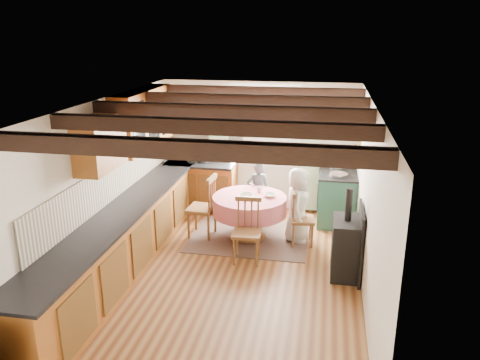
% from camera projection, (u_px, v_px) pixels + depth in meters
% --- Properties ---
extents(floor, '(3.60, 5.50, 0.00)m').
position_uv_depth(floor, '(230.00, 275.00, 6.69)').
color(floor, olive).
rests_on(floor, ground).
extents(ceiling, '(3.60, 5.50, 0.00)m').
position_uv_depth(ceiling, '(228.00, 104.00, 5.96)').
color(ceiling, white).
rests_on(ceiling, ground).
extents(wall_back, '(3.60, 0.00, 2.40)m').
position_uv_depth(wall_back, '(259.00, 146.00, 8.90)').
color(wall_back, silver).
rests_on(wall_back, ground).
extents(wall_front, '(3.60, 0.00, 2.40)m').
position_uv_depth(wall_front, '(158.00, 308.00, 3.75)').
color(wall_front, silver).
rests_on(wall_front, ground).
extents(wall_left, '(0.00, 5.50, 2.40)m').
position_uv_depth(wall_left, '(103.00, 187.00, 6.64)').
color(wall_left, silver).
rests_on(wall_left, ground).
extents(wall_right, '(0.00, 5.50, 2.40)m').
position_uv_depth(wall_right, '(368.00, 203.00, 6.01)').
color(wall_right, silver).
rests_on(wall_right, ground).
extents(beam_a, '(3.60, 0.16, 0.16)m').
position_uv_depth(beam_a, '(181.00, 149.00, 4.12)').
color(beam_a, black).
rests_on(beam_a, ceiling).
extents(beam_b, '(3.60, 0.16, 0.16)m').
position_uv_depth(beam_b, '(209.00, 127.00, 5.05)').
color(beam_b, black).
rests_on(beam_b, ceiling).
extents(beam_c, '(3.60, 0.16, 0.16)m').
position_uv_depth(beam_c, '(228.00, 111.00, 5.99)').
color(beam_c, black).
rests_on(beam_c, ceiling).
extents(beam_d, '(3.60, 0.16, 0.16)m').
position_uv_depth(beam_d, '(243.00, 100.00, 6.93)').
color(beam_d, black).
rests_on(beam_d, ceiling).
extents(beam_e, '(3.60, 0.16, 0.16)m').
position_uv_depth(beam_e, '(253.00, 92.00, 7.86)').
color(beam_e, black).
rests_on(beam_e, ceiling).
extents(splash_left, '(0.02, 4.50, 0.55)m').
position_uv_depth(splash_left, '(113.00, 180.00, 6.92)').
color(splash_left, beige).
rests_on(splash_left, wall_left).
extents(splash_back, '(1.40, 0.02, 0.55)m').
position_uv_depth(splash_back, '(207.00, 144.00, 9.06)').
color(splash_back, beige).
rests_on(splash_back, wall_back).
extents(base_cabinet_left, '(0.60, 5.30, 0.88)m').
position_uv_depth(base_cabinet_left, '(127.00, 238.00, 6.82)').
color(base_cabinet_left, '#91511B').
rests_on(base_cabinet_left, floor).
extents(base_cabinet_back, '(1.30, 0.60, 0.88)m').
position_uv_depth(base_cabinet_back, '(201.00, 187.00, 9.03)').
color(base_cabinet_back, '#91511B').
rests_on(base_cabinet_back, floor).
extents(worktop_left, '(0.64, 5.30, 0.04)m').
position_uv_depth(worktop_left, '(126.00, 208.00, 6.67)').
color(worktop_left, black).
rests_on(worktop_left, base_cabinet_left).
extents(worktop_back, '(1.30, 0.64, 0.04)m').
position_uv_depth(worktop_back, '(201.00, 164.00, 8.88)').
color(worktop_back, black).
rests_on(worktop_back, base_cabinet_back).
extents(wall_cabinet_glass, '(0.34, 1.80, 0.90)m').
position_uv_depth(wall_cabinet_glass, '(143.00, 118.00, 7.51)').
color(wall_cabinet_glass, '#91511B').
rests_on(wall_cabinet_glass, wall_left).
extents(wall_cabinet_solid, '(0.34, 0.90, 0.70)m').
position_uv_depth(wall_cabinet_solid, '(100.00, 143.00, 6.12)').
color(wall_cabinet_solid, '#91511B').
rests_on(wall_cabinet_solid, wall_left).
extents(window_frame, '(1.34, 0.03, 1.54)m').
position_uv_depth(window_frame, '(264.00, 126.00, 8.75)').
color(window_frame, white).
rests_on(window_frame, wall_back).
extents(window_pane, '(1.20, 0.01, 1.40)m').
position_uv_depth(window_pane, '(265.00, 126.00, 8.75)').
color(window_pane, white).
rests_on(window_pane, wall_back).
extents(curtain_left, '(0.35, 0.10, 2.10)m').
position_uv_depth(curtain_left, '(219.00, 151.00, 8.97)').
color(curtain_left, silver).
rests_on(curtain_left, wall_back).
extents(curtain_right, '(0.35, 0.10, 2.10)m').
position_uv_depth(curtain_right, '(310.00, 155.00, 8.67)').
color(curtain_right, silver).
rests_on(curtain_right, wall_back).
extents(curtain_rod, '(2.00, 0.03, 0.03)m').
position_uv_depth(curtain_rod, '(264.00, 93.00, 8.49)').
color(curtain_rod, black).
rests_on(curtain_rod, wall_back).
extents(wall_picture, '(0.04, 0.50, 0.60)m').
position_uv_depth(wall_picture, '(359.00, 128.00, 8.02)').
color(wall_picture, gold).
rests_on(wall_picture, wall_right).
extents(wall_plate, '(0.30, 0.02, 0.30)m').
position_uv_depth(wall_plate, '(317.00, 122.00, 8.54)').
color(wall_plate, silver).
rests_on(wall_plate, wall_back).
extents(rug, '(1.92, 1.50, 0.01)m').
position_uv_depth(rug, '(249.00, 237.00, 7.88)').
color(rug, brown).
rests_on(rug, floor).
extents(dining_table, '(1.20, 1.20, 0.72)m').
position_uv_depth(dining_table, '(249.00, 217.00, 7.77)').
color(dining_table, '#CC595F').
rests_on(dining_table, floor).
extents(chair_near, '(0.43, 0.45, 0.96)m').
position_uv_depth(chair_near, '(247.00, 231.00, 6.95)').
color(chair_near, brown).
rests_on(chair_near, floor).
extents(chair_left, '(0.50, 0.48, 1.05)m').
position_uv_depth(chair_left, '(202.00, 206.00, 7.81)').
color(chair_left, brown).
rests_on(chair_left, floor).
extents(chair_right, '(0.45, 0.44, 0.90)m').
position_uv_depth(chair_right, '(303.00, 218.00, 7.53)').
color(chair_right, brown).
rests_on(chair_right, floor).
extents(aga_range, '(0.65, 1.01, 0.93)m').
position_uv_depth(aga_range, '(337.00, 196.00, 8.44)').
color(aga_range, '#224C39').
rests_on(aga_range, floor).
extents(cast_iron_stove, '(0.38, 0.64, 1.27)m').
position_uv_depth(cast_iron_stove, '(347.00, 232.00, 6.52)').
color(cast_iron_stove, black).
rests_on(cast_iron_stove, floor).
extents(child_far, '(0.46, 0.35, 1.11)m').
position_uv_depth(child_far, '(258.00, 192.00, 8.39)').
color(child_far, '#424C50').
rests_on(child_far, floor).
extents(child_right, '(0.39, 0.60, 1.22)m').
position_uv_depth(child_right, '(298.00, 205.00, 7.61)').
color(child_right, silver).
rests_on(child_right, floor).
extents(bowl_a, '(0.26, 0.26, 0.05)m').
position_uv_depth(bowl_a, '(270.00, 195.00, 7.65)').
color(bowl_a, silver).
rests_on(bowl_a, dining_table).
extents(bowl_b, '(0.28, 0.28, 0.06)m').
position_uv_depth(bowl_b, '(246.00, 196.00, 7.61)').
color(bowl_b, silver).
rests_on(bowl_b, dining_table).
extents(cup, '(0.10, 0.10, 0.09)m').
position_uv_depth(cup, '(259.00, 189.00, 7.88)').
color(cup, silver).
rests_on(cup, dining_table).
extents(canister_tall, '(0.14, 0.14, 0.24)m').
position_uv_depth(canister_tall, '(191.00, 156.00, 8.84)').
color(canister_tall, '#262628').
rests_on(canister_tall, worktop_back).
extents(canister_wide, '(0.18, 0.18, 0.21)m').
position_uv_depth(canister_wide, '(203.00, 157.00, 8.86)').
color(canister_wide, '#262628').
rests_on(canister_wide, worktop_back).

